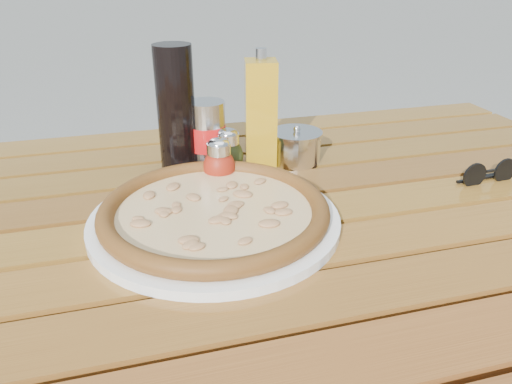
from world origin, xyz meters
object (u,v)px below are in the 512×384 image
object	(u,v)px
plate	(215,220)
soda_can	(207,135)
pepper_shaker	(219,162)
dark_bottle	(176,109)
pizza	(214,210)
olive_oil_cruet	(261,113)
table	(259,258)
parmesan_tin	(296,146)
oregano_shaker	(228,151)
sunglasses	(489,174)

from	to	relation	value
plate	soda_can	bearing A→B (deg)	81.70
pepper_shaker	dark_bottle	distance (m)	0.13
pizza	olive_oil_cruet	bearing A→B (deg)	58.13
plate	pepper_shaker	size ratio (longest dim) A/B	4.39
plate	pepper_shaker	xyz separation A→B (m)	(0.04, 0.14, 0.03)
table	parmesan_tin	size ratio (longest dim) A/B	11.88
dark_bottle	parmesan_tin	xyz separation A→B (m)	(0.21, -0.03, -0.08)
parmesan_tin	dark_bottle	bearing A→B (deg)	172.44
table	oregano_shaker	bearing A→B (deg)	92.66
table	sunglasses	size ratio (longest dim) A/B	12.75
pizza	parmesan_tin	distance (m)	0.28
table	sunglasses	distance (m)	0.42
oregano_shaker	sunglasses	bearing A→B (deg)	-21.37
pizza	pepper_shaker	xyz separation A→B (m)	(0.04, 0.14, 0.02)
pizza	sunglasses	distance (m)	0.48
parmesan_tin	sunglasses	xyz separation A→B (m)	(0.29, -0.18, -0.01)
sunglasses	olive_oil_cruet	bearing A→B (deg)	148.92
table	pepper_shaker	world-z (taller)	pepper_shaker
plate	oregano_shaker	bearing A→B (deg)	71.45
table	parmesan_tin	bearing A→B (deg)	56.59
oregano_shaker	parmesan_tin	size ratio (longest dim) A/B	0.70
oregano_shaker	parmesan_tin	bearing A→B (deg)	5.51
plate	olive_oil_cruet	world-z (taller)	olive_oil_cruet
table	pepper_shaker	bearing A→B (deg)	104.41
oregano_shaker	parmesan_tin	distance (m)	0.13
oregano_shaker	dark_bottle	world-z (taller)	dark_bottle
dark_bottle	olive_oil_cruet	xyz separation A→B (m)	(0.15, -0.02, -0.01)
table	soda_can	distance (m)	0.26
table	plate	bearing A→B (deg)	-173.56
dark_bottle	olive_oil_cruet	distance (m)	0.15
soda_can	parmesan_tin	size ratio (longest dim) A/B	1.02
oregano_shaker	soda_can	xyz separation A→B (m)	(-0.03, 0.04, 0.02)
pepper_shaker	olive_oil_cruet	xyz separation A→B (m)	(0.09, 0.07, 0.06)
soda_can	olive_oil_cruet	xyz separation A→B (m)	(0.09, -0.02, 0.04)
plate	olive_oil_cruet	size ratio (longest dim) A/B	1.71
oregano_shaker	sunglasses	distance (m)	0.45
pepper_shaker	soda_can	distance (m)	0.09
olive_oil_cruet	plate	bearing A→B (deg)	-121.87
table	olive_oil_cruet	distance (m)	0.27
pizza	oregano_shaker	size ratio (longest dim) A/B	5.25
soda_can	parmesan_tin	xyz separation A→B (m)	(0.16, -0.03, -0.03)
olive_oil_cruet	pepper_shaker	bearing A→B (deg)	-143.73
oregano_shaker	sunglasses	world-z (taller)	oregano_shaker
pizza	dark_bottle	size ratio (longest dim) A/B	1.96
table	parmesan_tin	xyz separation A→B (m)	(0.12, 0.19, 0.11)
dark_bottle	parmesan_tin	distance (m)	0.23
table	olive_oil_cruet	xyz separation A→B (m)	(0.06, 0.20, 0.17)
plate	oregano_shaker	world-z (taller)	oregano_shaker
table	pizza	distance (m)	0.12
pepper_shaker	olive_oil_cruet	world-z (taller)	olive_oil_cruet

